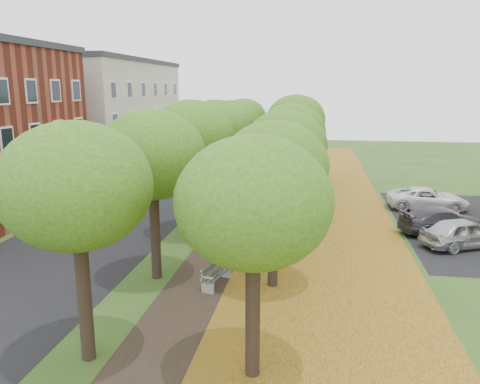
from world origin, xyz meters
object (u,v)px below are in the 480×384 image
at_px(car_red, 446,221).
at_px(car_white, 428,199).
at_px(bench, 215,274).
at_px(car_silver, 464,233).
at_px(car_grey, 443,221).

xyz_separation_m(car_red, car_white, (0.14, 4.99, 0.08)).
height_order(bench, car_white, car_white).
height_order(car_red, car_white, car_white).
xyz_separation_m(car_silver, car_red, (-0.21, 2.51, -0.12)).
distance_m(car_silver, car_red, 2.52).
bearing_deg(bench, car_red, -37.71).
relative_size(bench, car_silver, 0.44).
bearing_deg(car_white, bench, 140.97).
xyz_separation_m(car_grey, car_white, (0.39, 5.33, 0.01)).
distance_m(car_silver, car_grey, 2.22).
relative_size(car_silver, car_grey, 0.91).
relative_size(car_red, car_grey, 0.78).
bearing_deg(car_silver, bench, 94.89).
distance_m(car_silver, car_white, 7.49).
distance_m(bench, car_red, 14.06).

